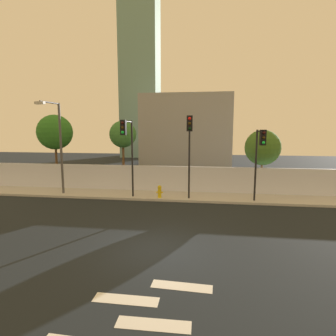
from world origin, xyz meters
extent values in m
plane|color=black|center=(0.00, 0.00, 0.00)|extent=(80.00, 80.00, 0.00)
cube|color=#B1B1B1|center=(0.00, 8.20, 0.07)|extent=(36.00, 2.40, 0.15)
cube|color=silver|center=(0.00, 9.49, 1.05)|extent=(36.00, 0.18, 1.80)
cube|color=silver|center=(0.66, -4.10, 0.00)|extent=(1.81, 0.48, 0.01)
cube|color=silver|center=(-0.26, -3.25, 0.00)|extent=(1.80, 0.44, 0.01)
cube|color=silver|center=(1.18, -2.40, 0.00)|extent=(1.82, 0.52, 0.01)
cylinder|color=black|center=(0.73, 7.55, 2.75)|extent=(0.12, 0.12, 5.19)
cylinder|color=black|center=(0.77, 6.83, 5.24)|extent=(0.17, 1.45, 0.08)
cube|color=black|center=(0.82, 6.10, 4.89)|extent=(0.35, 0.22, 0.90)
sphere|color=red|center=(0.83, 5.98, 5.16)|extent=(0.18, 0.18, 0.18)
sphere|color=#33260A|center=(0.83, 5.98, 4.88)|extent=(0.18, 0.18, 0.18)
sphere|color=black|center=(0.83, 5.98, 4.60)|extent=(0.18, 0.18, 0.18)
cylinder|color=black|center=(-2.99, 7.55, 2.63)|extent=(0.12, 0.12, 4.97)
cylinder|color=black|center=(-3.06, 6.90, 5.02)|extent=(0.24, 1.31, 0.08)
cube|color=black|center=(-3.14, 6.25, 4.67)|extent=(0.36, 0.24, 0.90)
sphere|color=black|center=(-3.16, 6.13, 4.94)|extent=(0.18, 0.18, 0.18)
sphere|color=#33260A|center=(-3.16, 6.13, 4.66)|extent=(0.18, 0.18, 0.18)
sphere|color=#19F24C|center=(-3.16, 6.13, 4.38)|extent=(0.18, 0.18, 0.18)
cylinder|color=black|center=(4.82, 7.55, 2.35)|extent=(0.12, 0.12, 4.39)
cylinder|color=black|center=(4.92, 7.13, 4.44)|extent=(0.27, 0.85, 0.08)
cube|color=black|center=(5.01, 6.72, 4.09)|extent=(0.38, 0.27, 0.90)
sphere|color=black|center=(5.04, 6.60, 4.36)|extent=(0.18, 0.18, 0.18)
sphere|color=#33260A|center=(5.04, 6.60, 4.08)|extent=(0.18, 0.18, 0.18)
sphere|color=#19F24C|center=(5.04, 6.60, 3.80)|extent=(0.18, 0.18, 0.18)
cylinder|color=#4C4C51|center=(-8.02, 7.75, 3.22)|extent=(0.16, 0.16, 6.14)
cylinder|color=#4C4C51|center=(-8.10, 6.80, 6.24)|extent=(0.25, 1.91, 0.10)
cube|color=beige|center=(-8.17, 5.84, 6.14)|extent=(0.62, 0.29, 0.16)
cylinder|color=gold|center=(-1.16, 7.41, 0.47)|extent=(0.24, 0.24, 0.65)
sphere|color=gold|center=(-1.16, 7.41, 0.84)|extent=(0.26, 0.26, 0.26)
cylinder|color=gold|center=(-1.33, 7.41, 0.51)|extent=(0.10, 0.09, 0.09)
cylinder|color=gold|center=(-0.99, 7.41, 0.51)|extent=(0.10, 0.09, 0.09)
cylinder|color=brown|center=(-10.28, 10.98, 1.78)|extent=(0.18, 0.18, 3.55)
sphere|color=#2E7124|center=(-10.28, 10.98, 4.32)|extent=(2.78, 2.78, 2.78)
cylinder|color=brown|center=(-4.65, 10.98, 1.80)|extent=(0.18, 0.18, 3.60)
sphere|color=#377434|center=(-4.65, 10.98, 4.17)|extent=(2.08, 2.08, 2.08)
cylinder|color=brown|center=(5.83, 10.98, 1.27)|extent=(0.14, 0.14, 2.53)
sphere|color=#3C6723|center=(5.83, 10.98, 3.24)|extent=(2.57, 2.57, 2.57)
cube|color=#969696|center=(-0.65, 23.49, 4.24)|extent=(10.36, 6.00, 8.47)
cube|color=gray|center=(-9.10, 35.49, 15.94)|extent=(5.87, 5.00, 31.87)
camera|label=1|loc=(1.84, -10.00, 4.60)|focal=29.76mm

